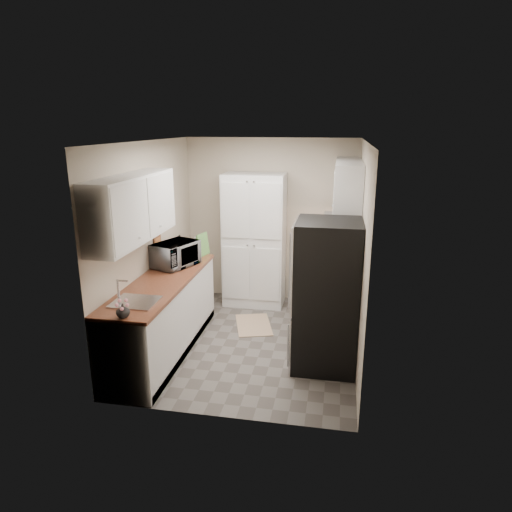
{
  "coord_description": "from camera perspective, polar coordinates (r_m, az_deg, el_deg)",
  "views": [
    {
      "loc": [
        1.03,
        -5.23,
        2.69
      ],
      "look_at": [
        0.04,
        0.15,
        1.1
      ],
      "focal_mm": 32.0,
      "sensor_mm": 36.0,
      "label": 1
    }
  ],
  "objects": [
    {
      "name": "toaster_oven",
      "position": [
        6.64,
        9.59,
        1.42
      ],
      "size": [
        0.34,
        0.4,
        0.21
      ],
      "primitive_type": "cube",
      "rotation": [
        0.0,
        0.0,
        0.16
      ],
      "color": "#B4B4B9",
      "rests_on": "countertop_right"
    },
    {
      "name": "countertop_left",
      "position": [
        5.51,
        -11.7,
        -3.14
      ],
      "size": [
        0.63,
        2.33,
        0.04
      ],
      "primitive_type": "cube",
      "color": "brown",
      "rests_on": "base_cabinet_left"
    },
    {
      "name": "base_cabinet_right",
      "position": [
        6.81,
        9.53,
        -3.36
      ],
      "size": [
        0.6,
        0.8,
        0.88
      ],
      "primitive_type": "cube",
      "color": "silver",
      "rests_on": "ground"
    },
    {
      "name": "flower_vase",
      "position": [
        4.53,
        -16.31,
        -6.57
      ],
      "size": [
        0.14,
        0.14,
        0.14
      ],
      "primitive_type": "imported",
      "rotation": [
        0.0,
        0.0,
        0.05
      ],
      "color": "silver",
      "rests_on": "countertop_left"
    },
    {
      "name": "electric_range",
      "position": [
        6.04,
        9.23,
        -5.52
      ],
      "size": [
        0.71,
        0.78,
        1.13
      ],
      "color": "#B7B7BC",
      "rests_on": "ground"
    },
    {
      "name": "cutting_board",
      "position": [
        6.4,
        -6.63,
        1.44
      ],
      "size": [
        0.09,
        0.25,
        0.31
      ],
      "primitive_type": "cube",
      "rotation": [
        0.0,
        0.0,
        -0.27
      ],
      "color": "#549140",
      "rests_on": "countertop_left"
    },
    {
      "name": "countertop_right",
      "position": [
        6.67,
        9.71,
        0.37
      ],
      "size": [
        0.63,
        0.83,
        0.04
      ],
      "primitive_type": "cube",
      "color": "brown",
      "rests_on": "base_cabinet_right"
    },
    {
      "name": "fruit_basket",
      "position": [
        6.62,
        9.68,
        2.76
      ],
      "size": [
        0.29,
        0.29,
        0.1
      ],
      "primitive_type": null,
      "rotation": [
        0.0,
        0.0,
        -0.24
      ],
      "color": "#F3A113",
      "rests_on": "toaster_oven"
    },
    {
      "name": "base_cabinet_left",
      "position": [
        5.67,
        -11.44,
        -7.53
      ],
      "size": [
        0.6,
        2.3,
        0.88
      ],
      "primitive_type": "cube",
      "color": "silver",
      "rests_on": "ground"
    },
    {
      "name": "wine_bottle",
      "position": [
        6.32,
        -9.49,
        1.06
      ],
      "size": [
        0.07,
        0.07,
        0.29
      ],
      "primitive_type": "cylinder",
      "color": "black",
      "rests_on": "countertop_left"
    },
    {
      "name": "ground",
      "position": [
        5.97,
        -0.63,
        -10.59
      ],
      "size": [
        3.2,
        3.2,
        0.0
      ],
      "primitive_type": "plane",
      "color": "#56514C",
      "rests_on": "ground"
    },
    {
      "name": "pantry_cabinet",
      "position": [
        6.87,
        -0.19,
        1.95
      ],
      "size": [
        0.9,
        0.55,
        2.0
      ],
      "primitive_type": "cube",
      "color": "silver",
      "rests_on": "ground"
    },
    {
      "name": "room_shell",
      "position": [
        5.43,
        -0.88,
        4.88
      ],
      "size": [
        2.64,
        3.24,
        2.52
      ],
      "color": "#B8A894",
      "rests_on": "ground"
    },
    {
      "name": "kitchen_mat",
      "position": [
        6.41,
        -0.3,
        -8.59
      ],
      "size": [
        0.64,
        0.83,
        0.01
      ],
      "primitive_type": "cube",
      "rotation": [
        0.0,
        0.0,
        0.28
      ],
      "color": "tan",
      "rests_on": "ground"
    },
    {
      "name": "microwave",
      "position": [
        5.95,
        -10.03,
        0.21
      ],
      "size": [
        0.57,
        0.68,
        0.32
      ],
      "primitive_type": "imported",
      "rotation": [
        0.0,
        0.0,
        1.19
      ],
      "color": "#B3B3B8",
      "rests_on": "countertop_left"
    },
    {
      "name": "refrigerator",
      "position": [
        5.16,
        8.79,
        -4.91
      ],
      "size": [
        0.7,
        0.72,
        1.7
      ],
      "primitive_type": "cube",
      "color": "#B7B7BC",
      "rests_on": "ground"
    }
  ]
}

